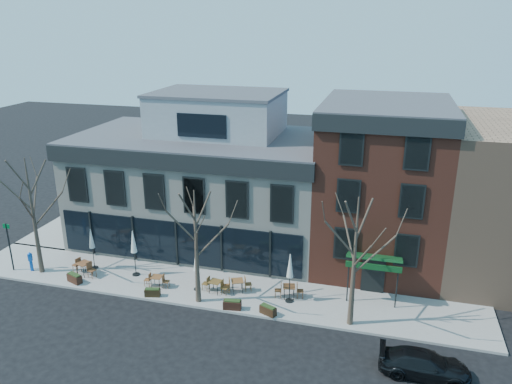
% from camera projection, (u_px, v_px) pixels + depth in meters
% --- Properties ---
extents(ground, '(120.00, 120.00, 0.00)m').
position_uv_depth(ground, '(179.00, 267.00, 34.32)').
color(ground, black).
rests_on(ground, ground).
extents(sidewalk_front, '(33.50, 4.70, 0.15)m').
position_uv_depth(sidewalk_front, '(212.00, 288.00, 31.53)').
color(sidewalk_front, gray).
rests_on(sidewalk_front, ground).
extents(sidewalk_side, '(4.50, 12.00, 0.15)m').
position_uv_depth(sidewalk_side, '(85.00, 219.00, 42.55)').
color(sidewalk_side, gray).
rests_on(sidewalk_side, ground).
extents(corner_building, '(18.39, 10.39, 11.10)m').
position_uv_depth(corner_building, '(204.00, 181.00, 37.38)').
color(corner_building, beige).
rests_on(corner_building, ground).
extents(red_brick_building, '(8.20, 11.78, 11.18)m').
position_uv_depth(red_brick_building, '(381.00, 183.00, 33.80)').
color(red_brick_building, brown).
rests_on(red_brick_building, ground).
extents(tree_corner, '(3.93, 3.98, 7.92)m').
position_uv_depth(tree_corner, '(33.00, 215.00, 32.11)').
color(tree_corner, '#382B21').
rests_on(tree_corner, sidewalk_front).
extents(tree_mid, '(3.50, 3.55, 7.04)m').
position_uv_depth(tree_mid, '(196.00, 246.00, 28.77)').
color(tree_mid, '#382B21').
rests_on(tree_mid, sidewalk_front).
extents(tree_right, '(3.72, 3.77, 7.48)m').
position_uv_depth(tree_right, '(355.00, 261.00, 26.47)').
color(tree_right, '#382B21').
rests_on(tree_right, sidewalk_front).
extents(sign_pole, '(0.50, 0.10, 3.40)m').
position_uv_depth(sign_pole, '(9.00, 244.00, 33.05)').
color(sign_pole, black).
rests_on(sign_pole, sidewalk_front).
extents(parked_sedan, '(4.26, 1.74, 1.24)m').
position_uv_depth(parked_sedan, '(425.00, 364.00, 23.74)').
color(parked_sedan, black).
rests_on(parked_sedan, ground).
extents(call_box, '(0.27, 0.27, 1.37)m').
position_uv_depth(call_box, '(31.00, 261.00, 33.37)').
color(call_box, '#0C49A8').
rests_on(call_box, sidewalk_front).
extents(cafe_set_0, '(2.03, 1.05, 1.04)m').
position_uv_depth(cafe_set_0, '(84.00, 267.00, 32.92)').
color(cafe_set_0, brown).
rests_on(cafe_set_0, sidewalk_front).
extents(cafe_set_2, '(1.69, 0.71, 0.88)m').
position_uv_depth(cafe_set_2, '(157.00, 280.00, 31.42)').
color(cafe_set_2, brown).
rests_on(cafe_set_2, sidewalk_front).
extents(cafe_set_3, '(1.81, 0.81, 0.94)m').
position_uv_depth(cafe_set_3, '(215.00, 285.00, 30.77)').
color(cafe_set_3, brown).
rests_on(cafe_set_3, sidewalk_front).
extents(cafe_set_4, '(1.84, 1.14, 0.96)m').
position_uv_depth(cafe_set_4, '(237.00, 284.00, 30.84)').
color(cafe_set_4, brown).
rests_on(cafe_set_4, sidewalk_front).
extents(cafe_set_5, '(1.84, 0.86, 0.95)m').
position_uv_depth(cafe_set_5, '(289.00, 290.00, 30.20)').
color(cafe_set_5, brown).
rests_on(cafe_set_5, sidewalk_front).
extents(umbrella_0, '(0.46, 0.46, 2.88)m').
position_uv_depth(umbrella_0, '(92.00, 241.00, 33.28)').
color(umbrella_0, black).
rests_on(umbrella_0, sidewalk_front).
extents(umbrella_1, '(0.51, 0.51, 3.16)m').
position_uv_depth(umbrella_1, '(133.00, 244.00, 32.30)').
color(umbrella_1, black).
rests_on(umbrella_1, sidewalk_front).
extents(umbrella_3, '(0.41, 0.41, 2.55)m').
position_uv_depth(umbrella_3, '(196.00, 264.00, 30.65)').
color(umbrella_3, black).
rests_on(umbrella_3, sidewalk_front).
extents(umbrella_4, '(0.50, 0.50, 3.13)m').
position_uv_depth(umbrella_4, '(290.00, 268.00, 29.21)').
color(umbrella_4, black).
rests_on(umbrella_4, sidewalk_front).
extents(planter_0, '(1.15, 0.77, 0.60)m').
position_uv_depth(planter_0, '(75.00, 278.00, 32.01)').
color(planter_0, '#321B10').
rests_on(planter_0, sidewalk_front).
extents(planter_1, '(0.99, 0.58, 0.52)m').
position_uv_depth(planter_1, '(152.00, 292.00, 30.41)').
color(planter_1, black).
rests_on(planter_1, sidewalk_front).
extents(planter_2, '(1.10, 0.56, 0.59)m').
position_uv_depth(planter_2, '(232.00, 304.00, 29.05)').
color(planter_2, '#321910').
rests_on(planter_2, sidewalk_front).
extents(planter_3, '(1.06, 0.75, 0.55)m').
position_uv_depth(planter_3, '(268.00, 310.00, 28.53)').
color(planter_3, black).
rests_on(planter_3, sidewalk_front).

